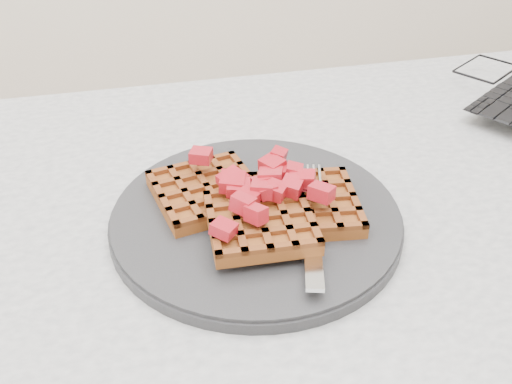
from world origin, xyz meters
TOP-DOWN VIEW (x-y plane):
  - table at (0.00, 0.00)m, footprint 1.20×0.80m
  - plate at (-0.05, 0.03)m, footprint 0.30×0.30m
  - waffles at (-0.05, 0.03)m, footprint 0.21×0.19m
  - strawberry_pile at (-0.05, 0.03)m, footprint 0.15×0.15m
  - fork at (-0.01, -0.01)m, footprint 0.07×0.18m

SIDE VIEW (x-z plane):
  - table at x=0.00m, z-range 0.26..1.01m
  - plate at x=-0.05m, z-range 0.75..0.77m
  - fork at x=-0.01m, z-range 0.77..0.78m
  - waffles at x=-0.05m, z-range 0.76..0.79m
  - strawberry_pile at x=-0.05m, z-range 0.79..0.82m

